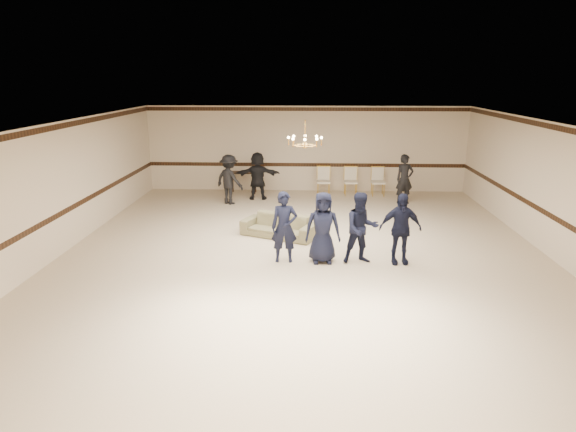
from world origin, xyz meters
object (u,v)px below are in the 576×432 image
Objects in this scene: boy_c at (361,228)px; adult_mid at (258,176)px; chandelier at (305,133)px; banquet_chair_left at (324,181)px; settee at (279,226)px; adult_right at (405,179)px; boy_d at (400,229)px; boy_b at (323,228)px; console_table at (244,182)px; banquet_chair_mid at (351,182)px; banquet_chair_right at (378,182)px; boy_a at (284,227)px; adult_left at (229,180)px.

boy_c is 1.00× the size of adult_mid.
chandelier reaches higher than banquet_chair_left.
adult_right is at bearing 67.24° from settee.
boy_d is at bearing -35.73° from chandelier.
adult_mid reaches higher than boy_c.
adult_mid reaches higher than boy_d.
boy_b is 1.75× the size of console_table.
banquet_chair_mid is 4.01m from console_table.
boy_b is 1.66× the size of banquet_chair_right.
adult_mid is 1.66× the size of banquet_chair_left.
boy_a is 1.00× the size of boy_d.
settee is 1.21× the size of adult_left.
adult_right reaches higher than boy_d.
banquet_chair_left is (3.26, 1.44, -0.34)m from adult_left.
chandelier is 0.92× the size of banquet_chair_mid.
boy_b is 7.62m from console_table.
boy_b is 0.90m from boy_c.
banquet_chair_mid is (1.00, 0.00, 0.00)m from banquet_chair_left.
banquet_chair_mid is at bearing 77.65° from boy_c.
boy_b is at bearing -93.05° from banquet_chair_left.
adult_right is 1.75× the size of console_table.
boy_c is at bearing -85.57° from banquet_chair_left.
adult_right is (6.00, 0.30, 0.00)m from adult_left.
boy_b is 1.00× the size of adult_mid.
chandelier is 0.55× the size of boy_c.
boy_d is at bearing -8.69° from settee.
boy_c is (0.90, 0.00, 0.00)m from boy_b.
console_table is (-0.64, 0.94, -0.44)m from adult_mid.
chandelier is 6.35m from banquet_chair_right.
boy_a is at bearing 176.16° from boy_b.
adult_mid is (-2.15, 6.14, 0.00)m from boy_b.
boy_a is 7.34m from console_table.
adult_left reaches higher than boy_b.
banquet_chair_right is (1.00, 0.00, 0.00)m from banquet_chair_mid.
banquet_chair_right is at bearing -5.50° from console_table.
adult_left is at bearing 108.22° from boy_a.
adult_left reaches higher than settee.
adult_left is 1.75× the size of console_table.
chandelier is 0.55× the size of adult_right.
boy_a is 0.82× the size of settee.
chandelier is 6.43m from console_table.
adult_right is at bearing -60.22° from banquet_chair_right.
adult_right is 1.66× the size of banquet_chair_left.
boy_a is 6.91m from adult_right.
chandelier is 5.80m from banquet_chair_left.
banquet_chair_mid is 1.00× the size of banquet_chair_right.
boy_c is at bearing -65.70° from console_table.
boy_d is 3.54m from settee.
adult_mid is 1.00× the size of adult_right.
adult_right reaches higher than boy_a.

